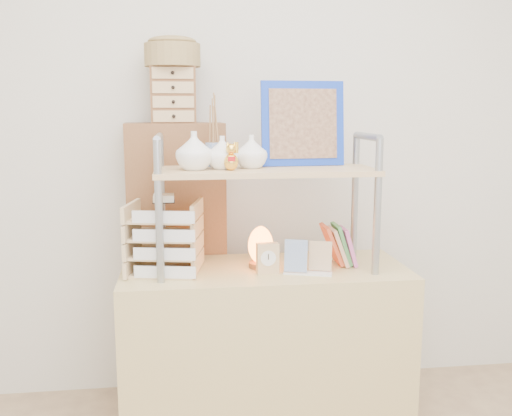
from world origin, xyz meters
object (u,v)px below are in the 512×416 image
(desk, at_px, (265,351))
(letter_tray, at_px, (165,242))
(salt_lamp, at_px, (261,246))
(cabinet, at_px, (178,265))

(desk, distance_m, letter_tray, 0.65)
(desk, bearing_deg, salt_lamp, 142.28)
(desk, bearing_deg, cabinet, 135.05)
(desk, relative_size, letter_tray, 3.70)
(letter_tray, xyz_separation_m, salt_lamp, (0.40, 0.03, -0.04))
(desk, height_order, cabinet, cabinet)
(letter_tray, bearing_deg, desk, 1.54)
(desk, bearing_deg, letter_tray, -178.46)
(cabinet, bearing_deg, salt_lamp, -48.06)
(desk, xyz_separation_m, salt_lamp, (-0.02, 0.01, 0.47))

